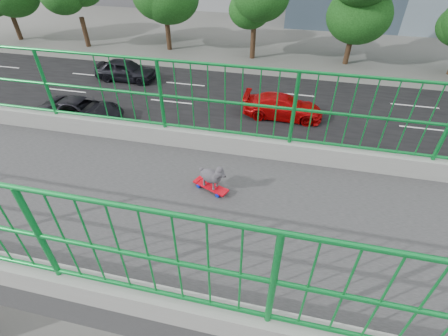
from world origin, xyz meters
The scene contains 11 objects.
road centered at (-13.00, 0.00, 0.01)m, with size 18.00×90.00×0.02m, color black.
footbridge centered at (0.00, 0.00, 5.22)m, with size 3.00×24.00×7.00m.
railing centered at (0.00, 0.00, 7.21)m, with size 3.00×24.00×1.42m.
street_trees centered at (-26.03, 1.06, 4.72)m, with size 5.30×60.40×7.26m.
skateboard centered at (-0.41, -0.98, 7.05)m, with size 0.34×0.53×0.07m.
poodle centered at (-0.40, -0.96, 7.26)m, with size 0.28×0.41×0.36m.
car_0 centered at (-6.00, -6.87, 0.80)m, with size 1.89×4.70×1.60m, color gray.
car_2 centered at (-12.40, -12.38, 0.70)m, with size 2.33×5.05×1.40m, color black.
car_3 centered at (-15.60, -0.51, 0.71)m, with size 1.98×4.86×1.41m, color #B10708.
car_4 centered at (-18.80, -12.64, 0.78)m, with size 1.85×4.61×1.57m, color black.
car_5 centered at (-6.00, -7.61, 0.70)m, with size 1.49×4.27×1.41m, color #B10708.
Camera 1 is at (2.82, -0.05, 10.01)m, focal length 25.94 mm.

